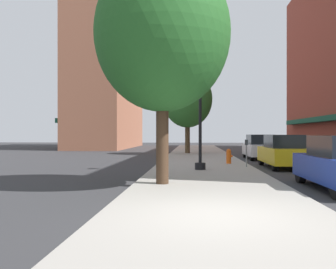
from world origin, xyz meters
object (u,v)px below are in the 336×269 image
at_px(parking_meter_near, 246,150).
at_px(tree_mid, 162,34).
at_px(fire_hydrant, 229,156).
at_px(car_white, 260,147).
at_px(lamppost, 200,100).
at_px(tree_near, 187,99).
at_px(car_yellow, 283,152).

height_order(parking_meter_near, tree_mid, tree_mid).
distance_m(fire_hydrant, car_white, 5.82).
height_order(lamppost, car_white, lamppost).
relative_size(tree_near, car_yellow, 1.59).
relative_size(fire_hydrant, car_yellow, 0.18).
bearing_deg(car_yellow, parking_meter_near, -154.36).
height_order(lamppost, fire_hydrant, lamppost).
bearing_deg(car_yellow, car_white, 91.22).
bearing_deg(car_white, car_yellow, -89.95).
height_order(tree_near, car_yellow, tree_near).
distance_m(fire_hydrant, parking_meter_near, 2.12).
xyz_separation_m(parking_meter_near, car_yellow, (1.95, 0.89, -0.14)).
xyz_separation_m(lamppost, parking_meter_near, (2.23, 1.38, -2.25)).
xyz_separation_m(tree_near, car_white, (4.95, -5.22, -3.76)).
relative_size(tree_mid, car_white, 1.69).
relative_size(fire_hydrant, car_white, 0.18).
xyz_separation_m(tree_near, car_yellow, (4.95, -11.51, -3.76)).
height_order(fire_hydrant, car_yellow, car_yellow).
distance_m(tree_mid, car_white, 14.84).
distance_m(lamppost, car_yellow, 5.32).
distance_m(fire_hydrant, car_yellow, 2.83).
height_order(tree_mid, car_yellow, tree_mid).
bearing_deg(tree_near, car_white, -46.52).
xyz_separation_m(parking_meter_near, tree_near, (-3.00, 12.39, 3.62)).
distance_m(fire_hydrant, tree_near, 11.43).
bearing_deg(fire_hydrant, parking_meter_near, -71.93).
bearing_deg(lamppost, car_white, 63.94).
bearing_deg(car_white, tree_near, 133.53).
bearing_deg(car_white, tree_mid, -112.51).
relative_size(lamppost, car_white, 1.37).
bearing_deg(car_yellow, tree_mid, -127.24).
bearing_deg(tree_near, lamppost, -86.80).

